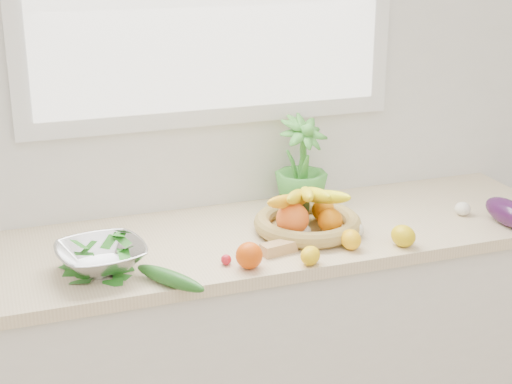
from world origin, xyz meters
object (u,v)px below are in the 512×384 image
object	(u,v)px
apple	(289,223)
eggplant	(508,213)
colander_with_spinach	(101,252)
fruit_basket	(307,217)
cucumber	(170,278)
potted_herb	(301,164)

from	to	relation	value
apple	eggplant	world-z (taller)	eggplant
eggplant	colander_with_spinach	world-z (taller)	colander_with_spinach
fruit_basket	eggplant	bearing A→B (deg)	-14.23
eggplant	cucumber	world-z (taller)	eggplant
fruit_basket	colander_with_spinach	bearing A→B (deg)	-172.45
eggplant	potted_herb	world-z (taller)	potted_herb
apple	eggplant	distance (m)	0.74
eggplant	colander_with_spinach	xyz separation A→B (m)	(-1.33, 0.08, 0.02)
apple	colander_with_spinach	xyz separation A→B (m)	(-0.62, -0.09, 0.03)
apple	potted_herb	xyz separation A→B (m)	(0.13, 0.22, 0.12)
eggplant	apple	bearing A→B (deg)	166.83
potted_herb	fruit_basket	size ratio (longest dim) A/B	0.75
apple	cucumber	distance (m)	0.51
cucumber	potted_herb	xyz separation A→B (m)	(0.58, 0.46, 0.14)
cucumber	fruit_basket	xyz separation A→B (m)	(0.51, 0.24, 0.03)
eggplant	fruit_basket	xyz separation A→B (m)	(-0.65, 0.17, 0.01)
apple	cucumber	bearing A→B (deg)	-151.92
potted_herb	apple	bearing A→B (deg)	-121.49
potted_herb	fruit_basket	distance (m)	0.26
apple	fruit_basket	distance (m)	0.06
cucumber	colander_with_spinach	xyz separation A→B (m)	(-0.17, 0.15, 0.04)
apple	potted_herb	bearing A→B (deg)	58.51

